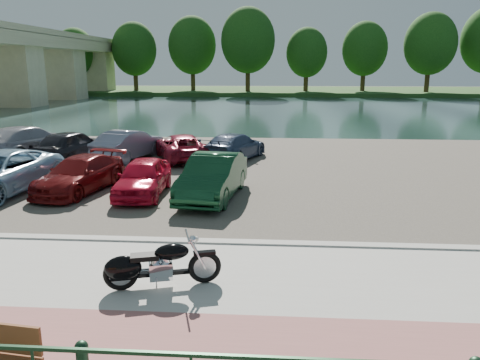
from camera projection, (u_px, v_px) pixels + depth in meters
name	position (u px, v px, depth m)	size (l,w,h in m)	color
ground	(225.00, 282.00, 9.78)	(200.00, 200.00, 0.00)	#595447
promenade	(219.00, 303.00, 8.79)	(60.00, 6.00, 0.10)	#A7A59D
pink_path	(209.00, 347.00, 7.33)	(60.00, 2.00, 0.01)	#915452
kerb	(233.00, 243.00, 11.70)	(60.00, 0.30, 0.14)	#A7A59D
parking_lot	(250.00, 169.00, 20.43)	(60.00, 18.00, 0.04)	#454137
river	(264.00, 110.00, 48.54)	(120.00, 40.00, 0.00)	#192D2C
far_bank	(268.00, 91.00, 79.49)	(120.00, 24.00, 0.60)	#1C4117
bridge	(4.00, 55.00, 50.13)	(7.00, 56.00, 8.55)	tan
far_trees	(296.00, 45.00, 71.47)	(70.25, 10.68, 12.52)	#372914
motorcycle	(152.00, 266.00, 9.21)	(2.28, 0.97, 1.05)	black
car_3	(80.00, 174.00, 16.58)	(1.71, 4.22, 1.22)	#5D0D0E
car_4	(143.00, 177.00, 16.09)	(1.49, 3.72, 1.27)	#AE0B24
car_5	(213.00, 177.00, 15.73)	(1.54, 4.42, 1.46)	#0F391F
car_7	(28.00, 142.00, 22.81)	(2.16, 5.31, 1.54)	#95959D
car_8	(71.00, 145.00, 22.03)	(1.72, 4.27, 1.45)	black
car_9	(129.00, 144.00, 22.39)	(1.48, 4.25, 1.40)	slate
car_10	(181.00, 147.00, 22.21)	(2.04, 4.43, 1.23)	maroon
car_11	(234.00, 146.00, 22.24)	(1.78, 4.38, 1.27)	#2D3C58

